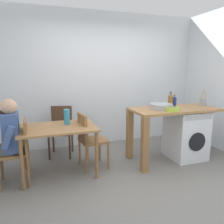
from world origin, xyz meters
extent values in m
plane|color=slate|center=(0.00, 0.00, 0.00)|extent=(5.46, 5.46, 0.00)
cube|color=silver|center=(0.00, 1.75, 1.35)|extent=(4.60, 0.10, 2.70)
cube|color=#9E7042|center=(-1.01, 0.54, 0.72)|extent=(1.10, 0.76, 0.03)
cylinder|color=brown|center=(-1.51, 0.21, 0.35)|extent=(0.05, 0.05, 0.71)
cylinder|color=brown|center=(-0.51, 0.21, 0.35)|extent=(0.05, 0.05, 0.71)
cylinder|color=brown|center=(-1.51, 0.87, 0.35)|extent=(0.05, 0.05, 0.71)
cylinder|color=brown|center=(-0.51, 0.87, 0.35)|extent=(0.05, 0.05, 0.71)
cube|color=olive|center=(-1.63, 0.44, 0.45)|extent=(0.41, 0.41, 0.04)
cube|color=olive|center=(-1.45, 0.45, 0.68)|extent=(0.04, 0.38, 0.45)
cylinder|color=olive|center=(-1.81, 0.62, 0.23)|extent=(0.04, 0.04, 0.45)
cylinder|color=olive|center=(-1.44, 0.27, 0.23)|extent=(0.04, 0.04, 0.45)
cylinder|color=olive|center=(-1.45, 0.63, 0.23)|extent=(0.04, 0.04, 0.45)
cube|color=olive|center=(-0.46, 0.59, 0.45)|extent=(0.44, 0.44, 0.04)
cube|color=olive|center=(-0.64, 0.57, 0.68)|extent=(0.08, 0.38, 0.45)
cylinder|color=olive|center=(-0.30, 0.79, 0.23)|extent=(0.04, 0.04, 0.45)
cylinder|color=olive|center=(-0.26, 0.43, 0.23)|extent=(0.04, 0.04, 0.45)
cylinder|color=olive|center=(-0.66, 0.75, 0.23)|extent=(0.04, 0.04, 0.45)
cylinder|color=olive|center=(-0.62, 0.39, 0.23)|extent=(0.04, 0.04, 0.45)
cube|color=#4C3323|center=(-0.91, 1.24, 0.45)|extent=(0.49, 0.49, 0.04)
cube|color=#4C3323|center=(-0.86, 1.42, 0.68)|extent=(0.38, 0.14, 0.45)
cylinder|color=#4C3323|center=(-0.78, 1.02, 0.23)|extent=(0.04, 0.04, 0.45)
cylinder|color=#4C3323|center=(-1.13, 1.12, 0.23)|extent=(0.04, 0.04, 0.45)
cylinder|color=#4C3323|center=(-0.69, 1.37, 0.23)|extent=(0.04, 0.04, 0.45)
cylinder|color=#4C3323|center=(-1.03, 1.46, 0.23)|extent=(0.04, 0.04, 0.45)
cube|color=#3F598C|center=(-1.63, 0.44, 0.75)|extent=(0.21, 0.34, 0.52)
cylinder|color=#3F598C|center=(-1.64, 0.23, 0.74)|extent=(0.19, 0.09, 0.31)
cylinder|color=#3F598C|center=(-1.65, 0.65, 0.74)|extent=(0.19, 0.09, 0.31)
sphere|color=tan|center=(-1.63, 0.44, 1.09)|extent=(0.21, 0.21, 0.21)
sphere|color=black|center=(-1.69, 0.44, 1.01)|extent=(0.12, 0.12, 0.12)
cube|color=#9E7042|center=(0.94, 0.45, 0.90)|extent=(1.50, 0.68, 0.04)
cube|color=olive|center=(0.24, 0.16, 0.44)|extent=(0.10, 0.10, 0.88)
cube|color=olive|center=(0.24, 0.74, 0.44)|extent=(0.10, 0.10, 0.88)
cube|color=silver|center=(1.20, 0.45, 0.43)|extent=(0.60, 0.60, 0.86)
cylinder|color=black|center=(1.20, 0.14, 0.39)|extent=(0.32, 0.02, 0.32)
cube|color=#B2B2B7|center=(1.20, 0.15, 0.80)|extent=(0.54, 0.01, 0.08)
cylinder|color=#9EA0A5|center=(0.67, 0.45, 0.97)|extent=(0.38, 0.38, 0.09)
cylinder|color=#B2B2B7|center=(0.67, 0.63, 1.06)|extent=(0.02, 0.02, 0.28)
cylinder|color=brown|center=(0.92, 0.56, 1.02)|extent=(0.08, 0.08, 0.19)
cone|color=brown|center=(0.92, 0.56, 1.14)|extent=(0.07, 0.07, 0.05)
cylinder|color=#262626|center=(0.92, 0.56, 1.17)|extent=(0.03, 0.03, 0.02)
cylinder|color=navy|center=(1.05, 0.63, 0.99)|extent=(0.08, 0.08, 0.15)
cone|color=navy|center=(1.05, 0.63, 1.09)|extent=(0.07, 0.07, 0.04)
cylinder|color=#262626|center=(1.05, 0.63, 1.12)|extent=(0.03, 0.03, 0.02)
cylinder|color=#A8C63D|center=(0.75, 0.25, 0.95)|extent=(0.23, 0.23, 0.06)
cylinder|color=olive|center=(0.75, 0.25, 0.97)|extent=(0.18, 0.18, 0.03)
cylinder|color=gray|center=(1.57, 0.50, 0.99)|extent=(0.11, 0.11, 0.13)
cylinder|color=#99724C|center=(1.55, 0.51, 1.13)|extent=(0.01, 0.04, 0.18)
cylinder|color=#99724C|center=(1.59, 0.49, 1.13)|extent=(0.01, 0.05, 0.18)
cylinder|color=teal|center=(-0.86, 0.64, 0.86)|extent=(0.09, 0.09, 0.23)
cube|color=#B2B2B7|center=(0.89, 0.35, 0.92)|extent=(0.15, 0.06, 0.01)
cube|color=#262628|center=(0.89, 0.35, 0.92)|extent=(0.15, 0.06, 0.01)
camera|label=1|loc=(-1.25, -2.66, 1.59)|focal=34.89mm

